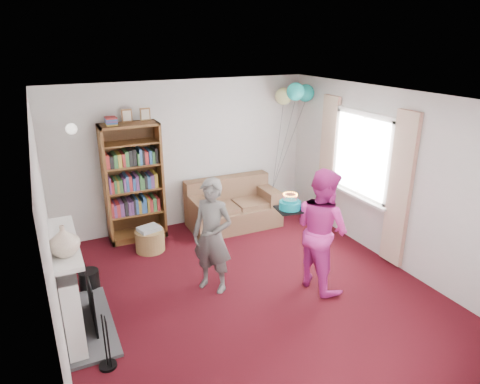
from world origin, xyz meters
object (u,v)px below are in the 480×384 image
birthday_cake (290,205)px  bookcase (133,183)px  person_striped (212,236)px  sofa (232,208)px  person_magenta (322,229)px

birthday_cake → bookcase: bearing=123.3°
person_striped → birthday_cake: size_ratio=4.60×
bookcase → birthday_cake: size_ratio=6.38×
bookcase → birthday_cake: (1.51, -2.30, 0.19)m
sofa → birthday_cake: (-0.12, -2.06, 0.82)m
person_magenta → birthday_cake: (-0.35, 0.23, 0.32)m
person_magenta → birthday_cake: 0.53m
birthday_cake → sofa: bearing=86.6°
person_striped → person_magenta: 1.41m
sofa → person_striped: (-1.07, -1.76, 0.45)m
person_striped → sofa: bearing=109.5°
bookcase → sofa: (1.63, -0.24, -0.62)m
person_striped → birthday_cake: person_striped is taller
sofa → person_striped: person_striped is taller
bookcase → person_magenta: bearing=-53.5°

